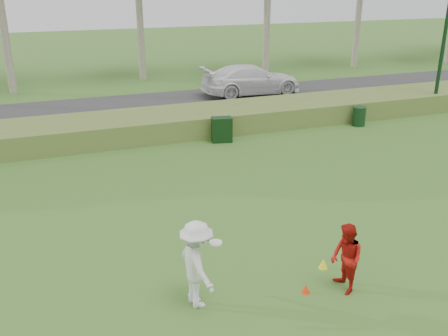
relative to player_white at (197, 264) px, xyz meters
name	(u,v)px	position (x,y,z in m)	size (l,w,h in m)	color
ground	(288,283)	(2.10, 0.01, -0.94)	(120.00, 120.00, 0.00)	#336321
reed_strip	(158,124)	(2.10, 12.01, -0.49)	(80.00, 3.00, 0.90)	#526D2B
park_road	(136,107)	(2.10, 17.01, -0.91)	(80.00, 6.00, 0.06)	#2D2D2D
player_white	(197,264)	(0.00, 0.00, 0.00)	(0.96, 1.29, 1.88)	silver
player_red	(346,259)	(3.11, -0.65, -0.16)	(0.76, 0.59, 1.56)	#AE140E
cone_orange	(306,289)	(2.28, -0.46, -0.84)	(0.18, 0.18, 0.20)	#F6320C
cone_yellow	(323,263)	(3.15, 0.26, -0.82)	(0.22, 0.22, 0.24)	yellow
utility_cabinet	(222,130)	(4.29, 10.09, -0.43)	(0.82, 0.51, 1.03)	black
trash_bin	(359,116)	(10.97, 10.12, -0.51)	(0.58, 0.58, 0.87)	black
car_right	(251,80)	(8.91, 17.67, -0.05)	(2.33, 5.72, 1.66)	white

